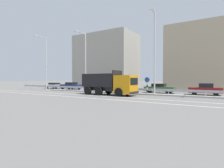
{
  "coord_description": "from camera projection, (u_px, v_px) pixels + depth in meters",
  "views": [
    {
      "loc": [
        13.07,
        -19.94,
        2.09
      ],
      "look_at": [
        0.37,
        0.72,
        1.4
      ],
      "focal_mm": 28.0,
      "sensor_mm": 36.0,
      "label": 1
    }
  ],
  "objects": [
    {
      "name": "parked_car_0",
      "position": [
        55.0,
        86.0,
        37.64
      ],
      "size": [
        4.53,
        2.07,
        1.3
      ],
      "rotation": [
        0.0,
        0.0,
        -1.53
      ],
      "color": "silver",
      "rests_on": "ground_plane"
    },
    {
      "name": "street_lamp_1",
      "position": [
        85.0,
        59.0,
        28.17
      ],
      "size": [
        0.7,
        2.55,
        9.5
      ],
      "color": "#ADADB2",
      "rests_on": "ground_plane"
    },
    {
      "name": "lane_strip_0",
      "position": [
        101.0,
        96.0,
        21.39
      ],
      "size": [
        49.5,
        0.16,
        0.01
      ],
      "primitive_type": "cube",
      "color": "silver",
      "rests_on": "ground_plane"
    },
    {
      "name": "parked_car_2",
      "position": [
        97.0,
        86.0,
        32.02
      ],
      "size": [
        4.75,
        2.2,
        1.59
      ],
      "rotation": [
        0.0,
        0.0,
        -1.64
      ],
      "color": "#A3A3A8",
      "rests_on": "ground_plane"
    },
    {
      "name": "median_island",
      "position": [
        115.0,
        93.0,
        25.7
      ],
      "size": [
        27.23,
        1.1,
        0.18
      ],
      "primitive_type": "cube",
      "color": "gray",
      "rests_on": "ground_plane"
    },
    {
      "name": "parked_car_3",
      "position": [
        121.0,
        87.0,
        29.24
      ],
      "size": [
        4.42,
        2.06,
        1.4
      ],
      "rotation": [
        0.0,
        0.0,
        1.49
      ],
      "color": "#B27A14",
      "rests_on": "ground_plane"
    },
    {
      "name": "median_guardrail",
      "position": [
        119.0,
        89.0,
        26.77
      ],
      "size": [
        49.5,
        0.09,
        0.78
      ],
      "color": "#9EA0A5",
      "rests_on": "ground_plane"
    },
    {
      "name": "dump_truck",
      "position": [
        115.0,
        85.0,
        22.34
      ],
      "size": [
        7.5,
        2.73,
        3.19
      ],
      "rotation": [
        0.0,
        0.0,
        -1.58
      ],
      "color": "orange",
      "rests_on": "ground_plane"
    },
    {
      "name": "parked_car_1",
      "position": [
        71.0,
        86.0,
        34.49
      ],
      "size": [
        4.39,
        1.97,
        1.45
      ],
      "rotation": [
        0.0,
        0.0,
        1.58
      ],
      "color": "navy",
      "rests_on": "ground_plane"
    },
    {
      "name": "median_road_sign",
      "position": [
        147.0,
        85.0,
        23.06
      ],
      "size": [
        0.73,
        0.16,
        2.36
      ],
      "color": "white",
      "rests_on": "ground_plane"
    },
    {
      "name": "ground_plane",
      "position": [
        107.0,
        94.0,
        23.88
      ],
      "size": [
        320.0,
        320.0,
        0.0
      ],
      "primitive_type": "plane",
      "color": "#605E5B"
    },
    {
      "name": "lane_strip_1",
      "position": [
        87.0,
        98.0,
        19.24
      ],
      "size": [
        49.5,
        0.16,
        0.01
      ],
      "primitive_type": "cube",
      "color": "silver",
      "rests_on": "ground_plane"
    },
    {
      "name": "background_building_0",
      "position": [
        106.0,
        62.0,
        42.16
      ],
      "size": [
        14.12,
        8.69,
        12.5
      ],
      "primitive_type": "cube",
      "color": "gray",
      "rests_on": "ground_plane"
    },
    {
      "name": "parked_car_5",
      "position": [
        205.0,
        89.0,
        22.68
      ],
      "size": [
        4.01,
        2.07,
        1.54
      ],
      "rotation": [
        0.0,
        0.0,
        1.64
      ],
      "color": "maroon",
      "rests_on": "ground_plane"
    },
    {
      "name": "street_lamp_0",
      "position": [
        45.0,
        61.0,
        33.44
      ],
      "size": [
        0.71,
        2.63,
        10.12
      ],
      "color": "#ADADB2",
      "rests_on": "ground_plane"
    },
    {
      "name": "parked_car_4",
      "position": [
        160.0,
        88.0,
        26.04
      ],
      "size": [
        4.42,
        1.81,
        1.41
      ],
      "rotation": [
        0.0,
        0.0,
        -1.58
      ],
      "color": "#335B33",
      "rests_on": "ground_plane"
    },
    {
      "name": "street_lamp_2",
      "position": [
        154.0,
        50.0,
        22.12
      ],
      "size": [
        0.71,
        2.08,
        10.5
      ],
      "color": "#ADADB2",
      "rests_on": "ground_plane"
    }
  ]
}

